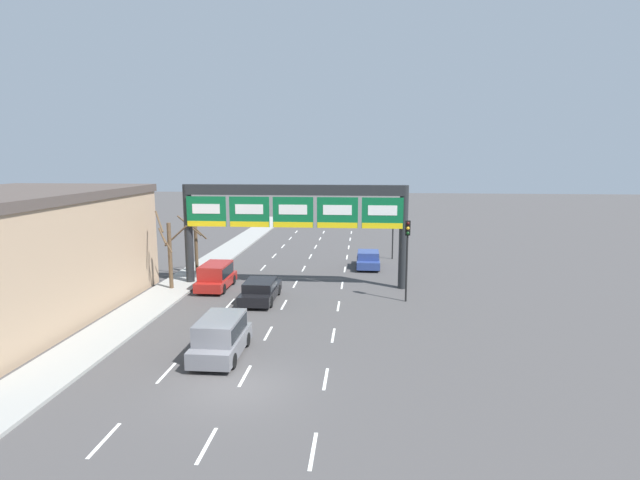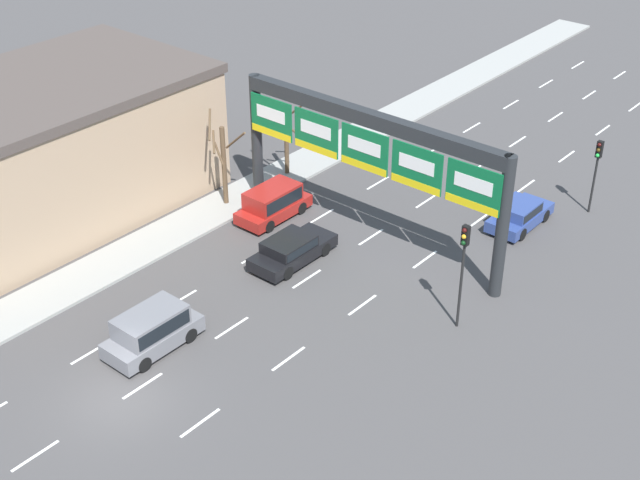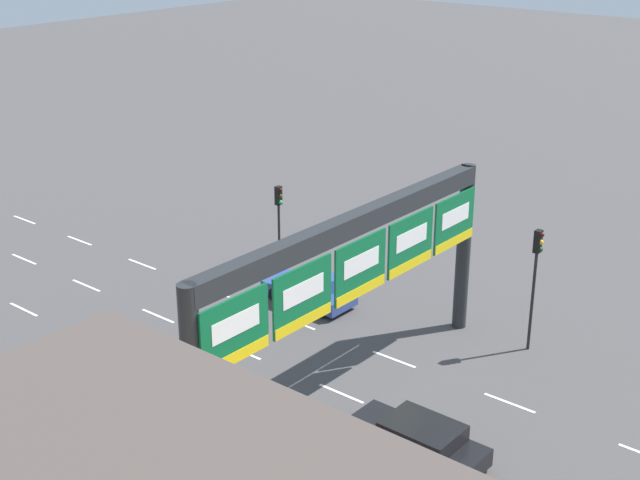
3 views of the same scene
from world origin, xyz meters
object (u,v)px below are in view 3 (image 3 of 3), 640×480
car_blue (310,288)px  tree_bare_second (223,456)px  traffic_light_mid_block (279,210)px  car_black (418,439)px  traffic_light_near_gantry (536,266)px  sign_gantry (354,263)px  tree_bare_closest (119,404)px  suv_red (280,453)px

car_blue → tree_bare_second: tree_bare_second is taller
tree_bare_second → traffic_light_mid_block: bearing=37.5°
car_blue → car_black: 12.12m
car_blue → tree_bare_second: (-13.23, -8.07, 1.95)m
traffic_light_near_gantry → traffic_light_mid_block: bearing=90.5°
traffic_light_mid_block → sign_gantry: bearing=-126.1°
car_black → sign_gantry: bearing=67.8°
car_blue → traffic_light_near_gantry: traffic_light_near_gantry is taller
traffic_light_mid_block → tree_bare_closest: tree_bare_closest is taller
car_blue → traffic_light_mid_block: (2.15, 3.74, 2.22)m
traffic_light_mid_block → tree_bare_closest: bearing=-154.9°
sign_gantry → tree_bare_second: (-8.08, -1.80, -2.57)m
car_black → tree_bare_closest: 9.38m
sign_gantry → car_black: bearing=-112.2°
suv_red → car_blue: (10.30, 7.48, -0.22)m
car_black → traffic_light_near_gantry: 9.43m
car_blue → traffic_light_mid_block: 4.85m
suv_red → tree_bare_second: size_ratio=0.80×
car_black → tree_bare_second: size_ratio=0.88×
traffic_light_near_gantry → tree_bare_second: (-15.49, 1.33, -0.88)m
car_black → traffic_light_near_gantry: traffic_light_near_gantry is taller
car_black → traffic_light_near_gantry: bearing=4.4°
tree_bare_closest → car_black: bearing=-46.7°
suv_red → car_blue: 12.73m
sign_gantry → car_black: sign_gantry is taller
sign_gantry → tree_bare_second: bearing=-167.5°
traffic_light_near_gantry → traffic_light_mid_block: (-0.11, 13.14, -0.61)m
car_blue → tree_bare_closest: (-13.04, -3.38, 1.65)m
car_black → traffic_light_mid_block: (8.86, 13.83, 2.24)m
traffic_light_mid_block → tree_bare_second: tree_bare_second is taller
tree_bare_second → car_blue: bearing=31.4°
traffic_light_near_gantry → tree_bare_closest: (-15.29, 6.03, -1.18)m
suv_red → traffic_light_mid_block: size_ratio=1.02×
car_black → traffic_light_mid_block: bearing=57.4°
traffic_light_near_gantry → tree_bare_second: size_ratio=0.97×
sign_gantry → suv_red: size_ratio=3.67×
sign_gantry → traffic_light_mid_block: 12.60m
tree_bare_closest → traffic_light_near_gantry: bearing=-21.5°
suv_red → car_black: (3.59, -2.62, -0.24)m
car_blue → tree_bare_closest: size_ratio=0.92×
suv_red → traffic_light_mid_block: 16.87m
sign_gantry → car_blue: size_ratio=3.75×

